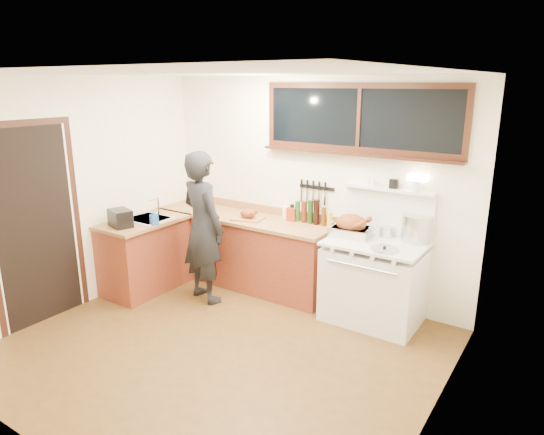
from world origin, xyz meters
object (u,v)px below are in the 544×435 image
Objects in this scene: vintage_stove at (374,280)px; cutting_board at (248,215)px; roast_turkey at (351,227)px; man at (203,227)px.

vintage_stove is 1.71m from cutting_board.
roast_turkey is (1.33, 0.09, 0.05)m from cutting_board.
vintage_stove is 0.90× the size of man.
vintage_stove is 0.62m from roast_turkey.
vintage_stove is at bearing -7.67° from roast_turkey.
vintage_stove is at bearing 1.75° from cutting_board.
man is 1.71m from roast_turkey.
man is 3.81× the size of roast_turkey.
man reaches higher than vintage_stove.
roast_turkey reaches higher than cutting_board.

